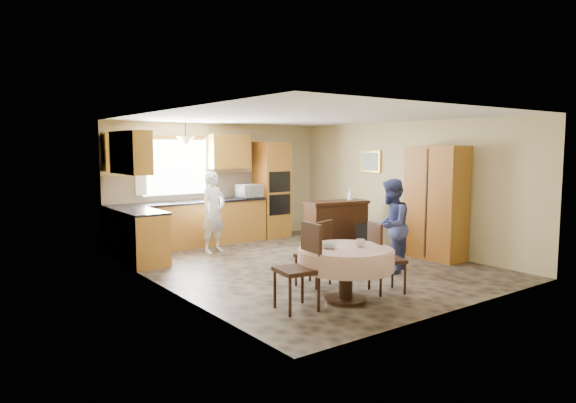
% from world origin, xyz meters
% --- Properties ---
extents(floor, '(5.00, 6.00, 0.01)m').
position_xyz_m(floor, '(0.00, 0.00, 0.00)').
color(floor, brown).
rests_on(floor, ground).
extents(ceiling, '(5.00, 6.00, 0.01)m').
position_xyz_m(ceiling, '(0.00, 0.00, 2.50)').
color(ceiling, white).
rests_on(ceiling, wall_back).
extents(wall_back, '(5.00, 0.02, 2.50)m').
position_xyz_m(wall_back, '(0.00, 3.00, 1.25)').
color(wall_back, tan).
rests_on(wall_back, floor).
extents(wall_front, '(5.00, 0.02, 2.50)m').
position_xyz_m(wall_front, '(0.00, -3.00, 1.25)').
color(wall_front, tan).
rests_on(wall_front, floor).
extents(wall_left, '(0.02, 6.00, 2.50)m').
position_xyz_m(wall_left, '(-2.50, 0.00, 1.25)').
color(wall_left, tan).
rests_on(wall_left, floor).
extents(wall_right, '(0.02, 6.00, 2.50)m').
position_xyz_m(wall_right, '(2.50, 0.00, 1.25)').
color(wall_right, tan).
rests_on(wall_right, floor).
extents(window, '(1.40, 0.03, 1.10)m').
position_xyz_m(window, '(-1.00, 2.98, 1.60)').
color(window, white).
rests_on(window, wall_back).
extents(curtain_left, '(0.22, 0.02, 1.15)m').
position_xyz_m(curtain_left, '(-1.75, 2.93, 1.65)').
color(curtain_left, white).
rests_on(curtain_left, wall_back).
extents(curtain_right, '(0.22, 0.02, 1.15)m').
position_xyz_m(curtain_right, '(-0.25, 2.93, 1.65)').
color(curtain_right, white).
rests_on(curtain_right, wall_back).
extents(base_cab_back, '(3.30, 0.60, 0.88)m').
position_xyz_m(base_cab_back, '(-0.85, 2.70, 0.44)').
color(base_cab_back, '#AD7E2E').
rests_on(base_cab_back, floor).
extents(counter_back, '(3.30, 0.64, 0.04)m').
position_xyz_m(counter_back, '(-0.85, 2.70, 0.90)').
color(counter_back, black).
rests_on(counter_back, base_cab_back).
extents(base_cab_left, '(0.60, 1.20, 0.88)m').
position_xyz_m(base_cab_left, '(-2.20, 1.80, 0.44)').
color(base_cab_left, '#AD7E2E').
rests_on(base_cab_left, floor).
extents(counter_left, '(0.64, 1.20, 0.04)m').
position_xyz_m(counter_left, '(-2.20, 1.80, 0.90)').
color(counter_left, black).
rests_on(counter_left, base_cab_left).
extents(backsplash, '(3.30, 0.02, 0.55)m').
position_xyz_m(backsplash, '(-0.85, 2.99, 1.18)').
color(backsplash, beige).
rests_on(backsplash, wall_back).
extents(wall_cab_left, '(0.85, 0.33, 0.72)m').
position_xyz_m(wall_cab_left, '(-2.05, 2.83, 1.91)').
color(wall_cab_left, '#B6842D').
rests_on(wall_cab_left, wall_back).
extents(wall_cab_right, '(0.90, 0.33, 0.72)m').
position_xyz_m(wall_cab_right, '(0.15, 2.83, 1.91)').
color(wall_cab_right, '#B6842D').
rests_on(wall_cab_right, wall_back).
extents(wall_cab_side, '(0.33, 1.20, 0.72)m').
position_xyz_m(wall_cab_side, '(-2.33, 1.80, 1.91)').
color(wall_cab_side, '#B6842D').
rests_on(wall_cab_side, wall_left).
extents(oven_tower, '(0.66, 0.62, 2.12)m').
position_xyz_m(oven_tower, '(1.15, 2.69, 1.06)').
color(oven_tower, '#AD7E2E').
rests_on(oven_tower, floor).
extents(oven_upper, '(0.56, 0.01, 0.45)m').
position_xyz_m(oven_upper, '(1.15, 2.38, 1.25)').
color(oven_upper, black).
rests_on(oven_upper, oven_tower).
extents(oven_lower, '(0.56, 0.01, 0.45)m').
position_xyz_m(oven_lower, '(1.15, 2.38, 0.75)').
color(oven_lower, black).
rests_on(oven_lower, oven_tower).
extents(pendant, '(0.36, 0.36, 0.18)m').
position_xyz_m(pendant, '(-1.00, 2.50, 2.12)').
color(pendant, beige).
rests_on(pendant, ceiling).
extents(sideboard, '(1.32, 0.71, 0.90)m').
position_xyz_m(sideboard, '(1.37, 0.77, 0.45)').
color(sideboard, black).
rests_on(sideboard, floor).
extents(space_heater, '(0.47, 0.36, 0.58)m').
position_xyz_m(space_heater, '(1.52, 0.03, 0.29)').
color(space_heater, black).
rests_on(space_heater, floor).
extents(cupboard, '(0.53, 1.06, 2.03)m').
position_xyz_m(cupboard, '(2.22, -0.94, 1.01)').
color(cupboard, '#AD7E2E').
rests_on(cupboard, floor).
extents(dining_table, '(1.25, 1.25, 0.71)m').
position_xyz_m(dining_table, '(-0.85, -1.91, 0.55)').
color(dining_table, black).
rests_on(dining_table, floor).
extents(chair_left, '(0.52, 0.52, 1.07)m').
position_xyz_m(chair_left, '(-1.49, -1.84, 0.59)').
color(chair_left, black).
rests_on(chair_left, floor).
extents(chair_back, '(0.51, 0.51, 0.96)m').
position_xyz_m(chair_back, '(-0.67, -1.13, 0.53)').
color(chair_back, black).
rests_on(chair_back, floor).
extents(chair_right, '(0.54, 0.54, 0.97)m').
position_xyz_m(chair_right, '(-0.18, -1.92, 0.54)').
color(chair_right, black).
rests_on(chair_right, floor).
extents(framed_picture, '(0.06, 0.55, 0.46)m').
position_xyz_m(framed_picture, '(2.47, 0.94, 1.70)').
color(framed_picture, gold).
rests_on(framed_picture, wall_right).
extents(microwave, '(0.57, 0.43, 0.29)m').
position_xyz_m(microwave, '(0.54, 2.65, 1.07)').
color(microwave, silver).
rests_on(microwave, counter_back).
extents(person_sink, '(0.65, 0.52, 1.55)m').
position_xyz_m(person_sink, '(-0.74, 1.90, 0.77)').
color(person_sink, silver).
rests_on(person_sink, floor).
extents(person_dining, '(0.92, 0.86, 1.50)m').
position_xyz_m(person_dining, '(0.80, -1.18, 0.75)').
color(person_dining, navy).
rests_on(person_dining, floor).
extents(bowl_sideboard, '(0.22, 0.22, 0.05)m').
position_xyz_m(bowl_sideboard, '(1.11, 0.77, 0.92)').
color(bowl_sideboard, '#B2B2B2').
rests_on(bowl_sideboard, sideboard).
extents(bottle_sideboard, '(0.12, 0.12, 0.29)m').
position_xyz_m(bottle_sideboard, '(1.74, 0.77, 1.04)').
color(bottle_sideboard, silver).
rests_on(bottle_sideboard, sideboard).
extents(cup_table, '(0.16, 0.16, 0.10)m').
position_xyz_m(cup_table, '(-0.66, -1.98, 0.76)').
color(cup_table, '#B2B2B2').
rests_on(cup_table, dining_table).
extents(bowl_table, '(0.21, 0.21, 0.06)m').
position_xyz_m(bowl_table, '(-1.05, -1.80, 0.74)').
color(bowl_table, '#B2B2B2').
rests_on(bowl_table, dining_table).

